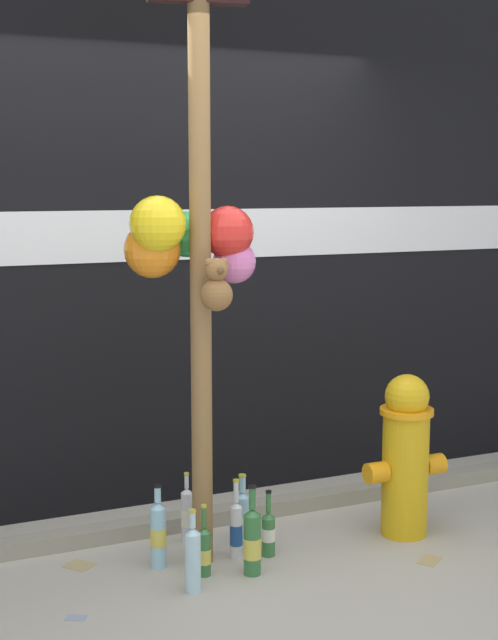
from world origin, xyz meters
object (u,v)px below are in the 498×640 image
bottle_2 (204,551)px  bottle_6 (242,517)px  memorial_post (192,216)px  bottle_7 (193,558)px  bottle_0 (252,541)px  bottle_4 (268,532)px  fire_hydrant (406,454)px  bottle_5 (187,514)px  bottle_1 (236,529)px  bottle_3 (158,533)px

bottle_2 → bottle_6: size_ratio=0.95×
memorial_post → bottle_7: memorial_post is taller
bottle_0 → bottle_2: (-0.21, 0.08, -0.04)m
bottle_4 → bottle_7: 0.52m
fire_hydrant → bottle_7: bearing=-171.3°
memorial_post → bottle_5: (0.04, 0.24, -1.49)m
bottle_7 → fire_hydrant: bearing=8.7°
fire_hydrant → bottle_4: size_ratio=2.56×
bottle_7 → bottle_2: bearing=52.2°
fire_hydrant → bottle_2: bearing=-177.4°
fire_hydrant → bottle_4: fire_hydrant is taller
memorial_post → bottle_4: memorial_post is taller
bottle_1 → bottle_3: 0.38m
bottle_2 → memorial_post: bearing=82.6°
bottle_2 → bottle_3: (-0.16, 0.17, 0.05)m
fire_hydrant → bottle_5: (-1.04, 0.36, -0.28)m
bottle_4 → memorial_post: bearing=164.2°
memorial_post → bottle_3: (-0.19, -0.01, -1.47)m
bottle_4 → bottle_0: bearing=-134.3°
bottle_0 → bottle_1: bottle_0 is taller
memorial_post → bottle_1: bearing=-17.8°
memorial_post → bottle_0: bearing=-54.3°
bottle_5 → bottle_7: 0.57m
fire_hydrant → bottle_2: fire_hydrant is taller
fire_hydrant → bottle_0: bearing=-172.0°
memorial_post → bottle_4: (0.34, -0.10, -1.51)m
bottle_3 → bottle_5: (0.23, 0.24, -0.03)m
bottle_0 → bottle_1: 0.20m
bottle_2 → bottle_3: 0.24m
bottle_2 → bottle_7: (-0.10, -0.13, 0.04)m
bottle_6 → bottle_3: bearing=-167.4°
bottle_4 → bottle_3: bearing=170.4°
bottle_2 → bottle_7: bearing=-127.8°
bottle_2 → bottle_4: (0.36, 0.08, -0.00)m
bottle_1 → bottle_7: bearing=-141.0°
bottle_1 → bottle_3: bottle_3 is taller
bottle_0 → bottle_4: bearing=45.7°
memorial_post → bottle_1: 1.50m
bottle_6 → bottle_0: bearing=-106.3°
memorial_post → bottle_6: 1.53m
bottle_5 → bottle_7: (-0.17, -0.55, 0.02)m
bottle_5 → fire_hydrant: bearing=-19.1°
memorial_post → bottle_6: memorial_post is taller
bottle_1 → bottle_4: size_ratio=1.20×
bottle_1 → bottle_6: size_ratio=1.11×
fire_hydrant → bottle_4: (-0.75, 0.03, -0.30)m
bottle_1 → bottle_5: bearing=115.8°
bottle_3 → bottle_5: bottle_3 is taller
bottle_4 → bottle_2: bearing=-167.1°
bottle_0 → bottle_7: bottle_0 is taller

